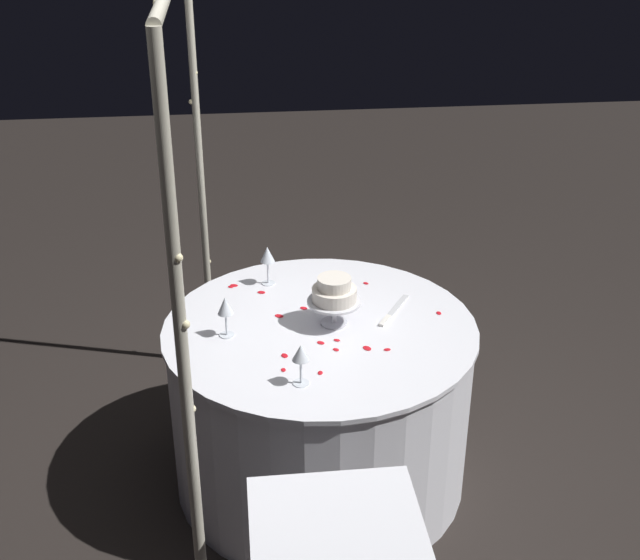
{
  "coord_description": "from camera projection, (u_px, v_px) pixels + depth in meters",
  "views": [
    {
      "loc": [
        -2.89,
        0.32,
        2.45
      ],
      "look_at": [
        0.0,
        0.0,
        0.97
      ],
      "focal_mm": 46.49,
      "sensor_mm": 36.0,
      "label": 1
    }
  ],
  "objects": [
    {
      "name": "ground_plane",
      "position": [
        320.0,
        474.0,
        3.71
      ],
      "size": [
        12.0,
        12.0,
        0.0
      ],
      "primitive_type": "plane",
      "color": "black"
    },
    {
      "name": "decorative_arch",
      "position": [
        190.0,
        180.0,
        3.02
      ],
      "size": [
        2.03,
        0.06,
        2.15
      ],
      "color": "#B7B29E",
      "rests_on": "ground"
    },
    {
      "name": "main_table",
      "position": [
        320.0,
        403.0,
        3.53
      ],
      "size": [
        1.28,
        1.28,
        0.76
      ],
      "color": "white",
      "rests_on": "ground"
    },
    {
      "name": "tiered_cake",
      "position": [
        334.0,
        294.0,
        3.32
      ],
      "size": [
        0.22,
        0.22,
        0.21
      ],
      "color": "silver",
      "rests_on": "main_table"
    },
    {
      "name": "wine_glass_0",
      "position": [
        267.0,
        256.0,
        3.64
      ],
      "size": [
        0.06,
        0.06,
        0.18
      ],
      "color": "silver",
      "rests_on": "main_table"
    },
    {
      "name": "wine_glass_1",
      "position": [
        225.0,
        307.0,
        3.24
      ],
      "size": [
        0.06,
        0.06,
        0.17
      ],
      "color": "silver",
      "rests_on": "main_table"
    },
    {
      "name": "wine_glass_2",
      "position": [
        301.0,
        355.0,
        2.94
      ],
      "size": [
        0.06,
        0.06,
        0.16
      ],
      "color": "silver",
      "rests_on": "main_table"
    },
    {
      "name": "cake_knife",
      "position": [
        392.0,
        312.0,
        3.46
      ],
      "size": [
        0.26,
        0.17,
        0.01
      ],
      "color": "silver",
      "rests_on": "main_table"
    },
    {
      "name": "rose_petal_0",
      "position": [
        261.0,
        292.0,
        3.62
      ],
      "size": [
        0.04,
        0.04,
        0.0
      ],
      "primitive_type": "ellipsoid",
      "rotation": [
        0.0,
        0.0,
        1.17
      ],
      "color": "red",
      "rests_on": "main_table"
    },
    {
      "name": "rose_petal_1",
      "position": [
        285.0,
        356.0,
        3.16
      ],
      "size": [
        0.04,
        0.03,
        0.0
      ],
      "primitive_type": "ellipsoid",
      "rotation": [
        0.0,
        0.0,
        0.33
      ],
      "color": "red",
      "rests_on": "main_table"
    },
    {
      "name": "rose_petal_2",
      "position": [
        304.0,
        308.0,
        3.49
      ],
      "size": [
        0.04,
        0.04,
        0.0
      ],
      "primitive_type": "ellipsoid",
      "rotation": [
        0.0,
        0.0,
        0.99
      ],
      "color": "red",
      "rests_on": "main_table"
    },
    {
      "name": "rose_petal_3",
      "position": [
        439.0,
        313.0,
        3.46
      ],
      "size": [
        0.03,
        0.02,
        0.0
      ],
      "primitive_type": "ellipsoid",
      "rotation": [
        0.0,
        0.0,
        3.17
      ],
      "color": "red",
      "rests_on": "main_table"
    },
    {
      "name": "rose_petal_4",
      "position": [
        387.0,
        350.0,
        3.2
      ],
      "size": [
        0.02,
        0.03,
        0.0
      ],
      "primitive_type": "ellipsoid",
      "rotation": [
        0.0,
        0.0,
        4.71
      ],
      "color": "red",
      "rests_on": "main_table"
    },
    {
      "name": "rose_petal_5",
      "position": [
        283.0,
        370.0,
        3.07
      ],
      "size": [
        0.03,
        0.02,
        0.0
      ],
      "primitive_type": "ellipsoid",
      "rotation": [
        0.0,
        0.0,
        0.06
      ],
      "color": "red",
      "rests_on": "main_table"
    },
    {
      "name": "rose_petal_6",
      "position": [
        337.0,
        340.0,
        3.26
      ],
      "size": [
        0.03,
        0.03,
        0.0
      ],
      "primitive_type": "ellipsoid",
      "rotation": [
        0.0,
        0.0,
        4.2
      ],
      "color": "red",
      "rests_on": "main_table"
    },
    {
      "name": "rose_petal_7",
      "position": [
        279.0,
        316.0,
        3.44
      ],
      "size": [
        0.04,
        0.05,
        0.0
      ],
      "primitive_type": "ellipsoid",
      "rotation": [
        0.0,
        0.0,
        4.12
      ],
      "color": "red",
      "rests_on": "main_table"
    },
    {
      "name": "rose_petal_8",
      "position": [
        231.0,
        287.0,
        3.67
      ],
      "size": [
        0.03,
        0.03,
        0.0
      ],
      "primitive_type": "ellipsoid",
      "rotation": [
        0.0,
        0.0,
        0.86
      ],
      "color": "red",
      "rests_on": "main_table"
    },
    {
      "name": "rose_petal_9",
      "position": [
        337.0,
        289.0,
        3.65
      ],
      "size": [
        0.03,
        0.03,
        0.0
      ],
      "primitive_type": "ellipsoid",
      "rotation": [
        0.0,
        0.0,
        5.4
      ],
      "color": "red",
      "rests_on": "main_table"
    },
    {
      "name": "rose_petal_10",
      "position": [
        234.0,
        285.0,
        3.68
      ],
      "size": [
        0.04,
        0.04,
        0.0
      ],
      "primitive_type": "ellipsoid",
      "rotation": [
        0.0,
        0.0,
        4.25
      ],
      "color": "red",
      "rests_on": "main_table"
    },
    {
      "name": "rose_petal_11",
      "position": [
        335.0,
        287.0,
        3.67
      ],
      "size": [
        0.03,
        0.04,
        0.0
      ],
      "primitive_type": "ellipsoid",
      "rotation": [
        0.0,
        0.0,
        1.3
      ],
      "color": "red",
      "rests_on": "main_table"
    },
    {
      "name": "rose_petal_12",
      "position": [
        321.0,
        343.0,
        3.24
      ],
      "size": [
        0.04,
        0.04,
        0.0
      ],
      "primitive_type": "ellipsoid",
      "rotation": [
        0.0,
        0.0,
        0.9
      ],
      "color": "red",
      "rests_on": "main_table"
    },
    {
      "name": "rose_petal_13",
      "position": [
        336.0,
        350.0,
        3.2
      ],
      "size": [
        0.03,
        0.03,
        0.0
      ],
      "primitive_type": "ellipsoid",
      "rotation": [
        0.0,
        0.0,
        0.75
      ],
      "color": "red",
      "rests_on": "main_table"
    },
    {
      "name": "rose_petal_14",
      "position": [
        366.0,
        283.0,
        3.7
      ],
      "size": [
        0.03,
        0.03,
        0.0
      ],
      "primitive_type": "ellipsoid",
      "rotation": [
        0.0,
        0.0,
        3.93
      ],
      "color": "red",
      "rests_on": "main_table"
    },
    {
      "name": "rose_petal_15",
      "position": [
        320.0,
        373.0,
        3.05
      ],
      "size": [
        0.03,
        0.02,
        0.0
      ],
      "primitive_type": "ellipsoid",
      "rotation": [
        0.0,
        0.0,
        3.02
      ],
      "color": "red",
      "rests_on": "main_table"
    },
    {
      "name": "rose_petal_16",
      "position": [
        367.0,
        348.0,
        3.21
      ],
      "size": [
        0.05,
        0.04,
        0.0
      ],
      "primitive_type": "ellipsoid",
      "rotation": [
        0.0,
        0.0,
        0.51
      ],
      "color": "red",
      "rests_on": "main_table"
    }
  ]
}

